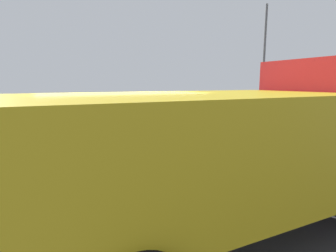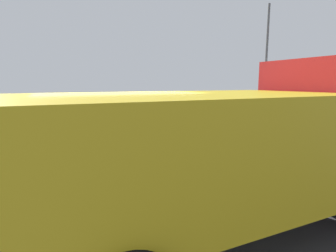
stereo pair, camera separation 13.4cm
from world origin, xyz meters
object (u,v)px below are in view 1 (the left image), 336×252
at_px(loose_tire, 69,137).
at_px(street_light_pole, 263,70).
at_px(fire_hydrant, 59,139).
at_px(dump_truck_yellow, 253,141).

distance_m(loose_tire, street_light_pole, 9.24).
relative_size(fire_hydrant, street_light_pole, 0.14).
bearing_deg(street_light_pole, loose_tire, -177.86).
bearing_deg(dump_truck_yellow, loose_tire, 110.57).
bearing_deg(dump_truck_yellow, street_light_pole, 45.41).
height_order(fire_hydrant, street_light_pole, street_light_pole).
xyz_separation_m(fire_hydrant, dump_truck_yellow, (2.67, -6.61, 1.01)).
distance_m(fire_hydrant, street_light_pole, 9.56).
bearing_deg(fire_hydrant, loose_tire, -45.00).
relative_size(loose_tire, dump_truck_yellow, 0.16).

